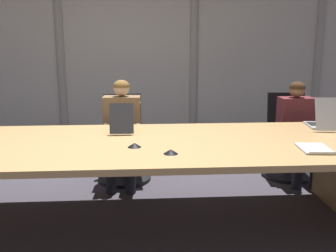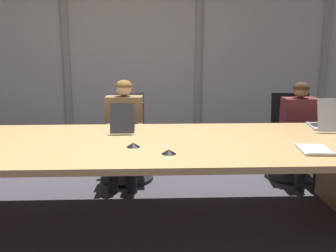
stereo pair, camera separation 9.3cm
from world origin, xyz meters
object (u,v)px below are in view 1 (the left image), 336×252
Objects in this scene: laptop_center at (322,122)px; spiral_notepad at (315,149)px; office_chair_left_mid at (124,148)px; conference_mic_left_side at (171,152)px; conference_mic_middle at (134,145)px; person_left_mid at (122,127)px; office_chair_center at (288,145)px; person_center at (298,126)px; laptop_left_mid at (122,125)px.

laptop_center is 1.47× the size of spiral_notepad.
conference_mic_left_side is at bearing 11.23° from office_chair_left_mid.
conference_mic_left_side is 1.00× the size of conference_mic_middle.
conference_mic_left_side is (0.43, -1.37, 0.10)m from person_left_mid.
person_center is at bearing 17.07° from office_chair_center.
person_center reaches higher than conference_mic_left_side.
conference_mic_left_side is (-1.54, -1.36, 0.12)m from person_center.
laptop_center reaches higher than office_chair_left_mid.
laptop_center is 1.73m from conference_mic_left_side.
person_center is 10.16× the size of conference_mic_middle.
conference_mic_middle is (-1.80, -0.59, -0.04)m from laptop_center.
person_left_mid is at bearing 107.51° from conference_mic_left_side.
office_chair_center is 0.32m from person_center.
office_chair_center is 0.84× the size of person_left_mid.
office_chair_center is at bearing 10.00° from laptop_center.
person_left_mid is (-1.93, -0.16, 0.29)m from office_chair_center.
laptop_center reaches higher than conference_mic_left_side.
conference_mic_left_side is 0.34× the size of spiral_notepad.
conference_mic_left_side is 1.12m from spiral_notepad.
office_chair_left_mid is 0.84× the size of person_left_mid.
laptop_left_mid reaches higher than office_chair_center.
office_chair_left_mid is 2.98× the size of spiral_notepad.
office_chair_left_mid is at bearing 105.56° from conference_mic_left_side.
conference_mic_middle is (0.15, -1.32, 0.39)m from office_chair_left_mid.
person_center is at bearing 41.47° from conference_mic_left_side.
office_chair_center is (1.90, 0.73, -0.42)m from laptop_left_mid.
office_chair_left_mid is 1.00× the size of office_chair_center.
office_chair_center is (-0.03, 0.73, -0.43)m from laptop_center.
office_chair_left_mid is at bearing -96.22° from person_center.
person_center is at bearing 32.47° from conference_mic_middle.
office_chair_left_mid is at bearing 77.26° from laptop_center.
conference_mic_middle is (-0.27, 0.21, 0.00)m from conference_mic_left_side.
conference_mic_middle is at bearing -169.38° from laptop_left_mid.
conference_mic_left_side is at bearing -40.12° from office_chair_center.
conference_mic_middle is at bearing 2.23° from office_chair_left_mid.
person_left_mid is 10.44× the size of conference_mic_left_side.
office_chair_center is at bearing 45.49° from conference_mic_left_side.
person_center is (1.97, -0.01, -0.02)m from person_left_mid.
person_left_mid is 10.44× the size of conference_mic_middle.
office_chair_left_mid is 1.99m from person_center.
laptop_left_mid is at bearing 97.86° from laptop_center.
laptop_left_mid is 2.02m from person_center.
office_chair_left_mid is 2.18m from spiral_notepad.
laptop_center is 1.90m from conference_mic_middle.
office_chair_left_mid is at bearing 96.56° from conference_mic_middle.
office_chair_left_mid is 1.63m from conference_mic_left_side.
person_left_mid reaches higher than laptop_left_mid.
spiral_notepad is at bearing 159.32° from laptop_center.
person_center is (1.96, -0.17, 0.27)m from office_chair_left_mid.
office_chair_left_mid is at bearing -85.62° from office_chair_center.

